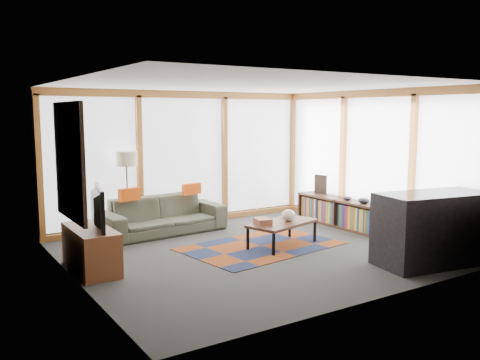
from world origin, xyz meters
TOP-DOWN VIEW (x-y plane):
  - ground at (0.00, 0.00)m, footprint 5.50×5.50m
  - room_envelope at (0.49, 0.56)m, footprint 5.52×5.02m
  - rug at (0.28, 0.19)m, footprint 2.70×1.94m
  - sofa at (-0.70, 1.92)m, footprint 2.33×1.06m
  - pillow_left at (-1.32, 1.92)m, footprint 0.41×0.21m
  - pillow_right at (-0.09, 1.95)m, footprint 0.39×0.17m
  - floor_lamp at (-1.26, 2.20)m, footprint 0.38×0.38m
  - coffee_table at (0.59, 0.03)m, footprint 1.33×0.91m
  - book_stack at (0.23, 0.08)m, footprint 0.28×0.32m
  - vase at (0.72, 0.03)m, footprint 0.27×0.27m
  - bookshelf at (2.43, 0.59)m, footprint 0.39×2.17m
  - bowl_a at (2.42, -0.01)m, footprint 0.24×0.24m
  - bowl_b at (2.40, 0.39)m, footprint 0.18×0.18m
  - shelf_picture at (2.52, 1.29)m, footprint 0.09×0.30m
  - tv_console at (-2.45, 0.41)m, footprint 0.50×1.21m
  - television at (-2.42, 0.38)m, footprint 0.34×1.00m
  - bar_counter at (1.82, -1.93)m, footprint 1.75×1.04m

SIDE VIEW (x-z plane):
  - ground at x=0.00m, z-range 0.00..0.00m
  - rug at x=0.28m, z-range 0.00..0.01m
  - coffee_table at x=0.59m, z-range 0.00..0.40m
  - bookshelf at x=2.43m, z-range 0.00..0.54m
  - tv_console at x=-2.45m, z-range 0.00..0.60m
  - sofa at x=-0.70m, z-range 0.00..0.66m
  - book_stack at x=0.23m, z-range 0.40..0.50m
  - vase at x=0.72m, z-range 0.40..0.60m
  - bar_counter at x=1.82m, z-range 0.00..1.04m
  - bowl_b at x=2.40m, z-range 0.54..0.62m
  - bowl_a at x=2.42m, z-range 0.54..0.65m
  - shelf_picture at x=2.52m, z-range 0.54..0.93m
  - floor_lamp at x=-1.26m, z-range 0.00..1.51m
  - pillow_right at x=-0.09m, z-range 0.66..0.87m
  - pillow_left at x=-1.32m, z-range 0.66..0.88m
  - television at x=-2.42m, z-range 0.60..1.18m
  - room_envelope at x=0.49m, z-range 0.23..2.85m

